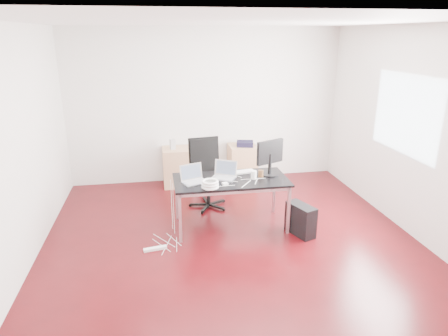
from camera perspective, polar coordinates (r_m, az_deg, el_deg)
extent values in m
plane|color=#370609|center=(5.54, 0.99, -10.18)|extent=(5.00, 5.00, 0.00)
plane|color=silver|center=(4.86, 1.19, 20.18)|extent=(5.00, 5.00, 0.00)
plane|color=silver|center=(7.43, -2.61, 8.77)|extent=(5.00, 0.00, 5.00)
plane|color=silver|center=(2.75, 11.10, -9.09)|extent=(5.00, 0.00, 5.00)
plane|color=silver|center=(5.18, -27.26, 2.35)|extent=(0.00, 5.00, 5.00)
plane|color=silver|center=(6.00, 25.30, 4.64)|extent=(0.00, 5.00, 5.00)
plane|color=white|center=(6.12, 24.39, 6.92)|extent=(0.00, 1.50, 1.50)
cube|color=black|center=(5.62, 0.98, -1.72)|extent=(1.60, 0.80, 0.03)
cube|color=silver|center=(5.36, -6.29, -7.14)|extent=(0.04, 0.04, 0.70)
cube|color=silver|center=(5.99, -6.75, -4.26)|extent=(0.04, 0.04, 0.70)
cube|color=silver|center=(5.63, 9.20, -5.95)|extent=(0.04, 0.04, 0.70)
cube|color=silver|center=(6.24, 7.15, -3.34)|extent=(0.04, 0.04, 0.70)
cylinder|color=black|center=(6.43, -2.22, -3.62)|extent=(0.06, 0.06, 0.47)
cube|color=black|center=(6.34, -2.25, -1.40)|extent=(0.54, 0.52, 0.06)
cube|color=black|center=(6.44, -2.83, 1.78)|extent=(0.47, 0.16, 0.55)
cube|color=#AD7D56|center=(7.38, -6.75, 0.16)|extent=(0.50, 0.50, 0.70)
cube|color=#AD7D56|center=(7.53, 2.63, 0.67)|extent=(0.50, 0.50, 0.70)
cube|color=black|center=(5.68, 10.88, -7.25)|extent=(0.35, 0.49, 0.44)
cylinder|color=black|center=(7.21, -2.73, -1.94)|extent=(0.31, 0.31, 0.28)
cube|color=white|center=(5.36, -9.81, -11.29)|extent=(0.31, 0.11, 0.04)
cube|color=silver|center=(5.48, -4.15, -2.06)|extent=(0.39, 0.33, 0.01)
cube|color=silver|center=(5.54, -4.71, -0.56)|extent=(0.33, 0.16, 0.22)
cube|color=#475166|center=(5.53, -4.71, -0.58)|extent=(0.28, 0.14, 0.18)
cube|color=silver|center=(5.62, -0.09, -1.47)|extent=(0.40, 0.36, 0.01)
cube|color=silver|center=(5.68, 0.30, 0.02)|extent=(0.31, 0.20, 0.22)
cube|color=#475166|center=(5.68, 0.31, 0.00)|extent=(0.27, 0.17, 0.18)
cylinder|color=black|center=(5.81, 6.51, -0.87)|extent=(0.26, 0.26, 0.02)
cylinder|color=black|center=(5.76, 6.57, 0.63)|extent=(0.05, 0.05, 0.30)
cube|color=black|center=(5.73, 6.59, 2.30)|extent=(0.43, 0.24, 0.34)
cube|color=#475166|center=(5.75, 6.51, 2.37)|extent=(0.36, 0.17, 0.29)
cube|color=white|center=(5.85, 2.31, -0.61)|extent=(0.46, 0.22, 0.02)
cylinder|color=white|center=(5.61, 4.26, -0.98)|extent=(0.10, 0.10, 0.12)
cylinder|color=#52341C|center=(5.70, 5.28, -0.80)|extent=(0.09, 0.09, 0.10)
torus|color=white|center=(5.29, -1.99, -2.68)|extent=(0.24, 0.24, 0.04)
torus|color=white|center=(5.27, -1.99, -2.32)|extent=(0.23, 0.23, 0.04)
torus|color=white|center=(5.26, -2.00, -1.95)|extent=(0.22, 0.22, 0.04)
cube|color=white|center=(5.39, 0.15, -2.27)|extent=(0.09, 0.09, 0.03)
cube|color=#9E9E9E|center=(7.22, -7.35, 3.38)|extent=(0.11, 0.10, 0.18)
cube|color=black|center=(7.38, 3.01, 3.49)|extent=(0.35, 0.30, 0.09)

